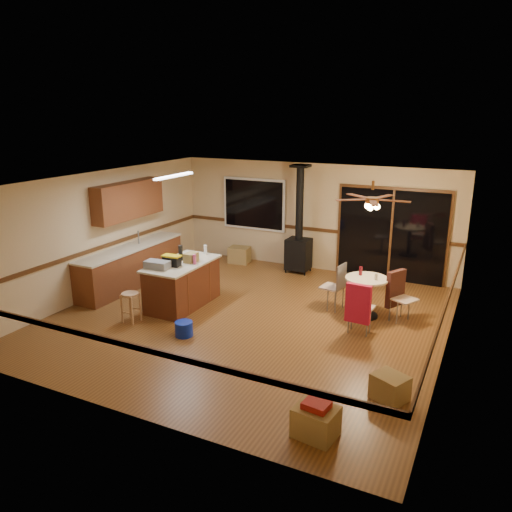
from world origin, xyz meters
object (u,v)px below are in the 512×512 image
Objects in this scene: kitchen_island at (182,284)px; blue_bucket at (184,329)px; box_corner_a at (316,422)px; dining_table at (366,290)px; chair_right at (397,289)px; chair_near at (359,303)px; toolbox_black at (172,261)px; bar_stool at (131,307)px; toolbox_grey at (157,265)px; box_under_window at (239,255)px; wood_stove at (299,243)px; chair_left at (337,281)px; box_corner_b at (390,387)px.

blue_bucket is at bearing -55.35° from kitchen_island.
dining_table is at bearing 95.66° from box_corner_a.
chair_right is (0.54, 0.14, 0.07)m from dining_table.
dining_table is 0.89m from chair_near.
bar_stool is (-0.35, -0.86, -0.71)m from toolbox_black.
toolbox_grey reaches higher than dining_table.
wood_stove is at bearing -1.74° from box_under_window.
chair_right is (0.45, 1.02, 0.00)m from chair_near.
toolbox_grey is 0.91× the size of chair_left.
wood_stove is 2.95m from dining_table.
box_corner_a is (4.19, -5.94, -0.02)m from box_under_window.
chair_right is 4.04m from box_corner_a.
kitchen_island is at bearing -158.44° from chair_left.
dining_table is at bearing -42.90° from wood_stove.
wood_stove is 3.28m from chair_right.
wood_stove is 3.66m from chair_near.
kitchen_island is at bearing 143.54° from box_corner_a.
chair_right is (4.00, 1.18, 0.14)m from kitchen_island.
wood_stove reaches higher than dining_table.
chair_left reaches higher than blue_bucket.
box_under_window is 6.77m from box_corner_b.
chair_near is (3.54, 0.16, 0.14)m from kitchen_island.
toolbox_grey is (-1.50, -3.57, 0.24)m from wood_stove.
toolbox_black is at bearing 132.84° from blue_bucket.
toolbox_black is 4.31m from chair_right.
chair_left and chair_right have the same top height.
kitchen_island is 3.37× the size of box_corner_a.
box_under_window is (0.04, 4.22, -0.08)m from bar_stool.
chair_left is at bearing 125.23° from chair_near.
toolbox_grey is 0.67× the size of chair_right.
dining_table reaches higher than box_corner_b.
box_under_window is at bearing 89.43° from bar_stool.
wood_stove is at bearing 83.70° from blue_bucket.
chair_left is at bearing -50.88° from wood_stove.
chair_near is (2.71, 1.36, 0.47)m from blue_bucket.
chair_near is (3.59, 0.42, -0.40)m from toolbox_black.
blue_bucket is at bearing -139.45° from dining_table.
box_under_window is at bearing 142.98° from chair_near.
toolbox_grey is 1.40× the size of toolbox_black.
box_corner_b is (0.64, 1.20, -0.01)m from box_corner_a.
dining_table is at bearing 29.40° from bar_stool.
blue_bucket is 3.13m from chair_left.
toolbox_black is 0.67× the size of box_corner_a.
wood_stove is (1.30, 3.05, 0.28)m from kitchen_island.
kitchen_island is 1.20m from bar_stool.
toolbox_black reaches higher than box_under_window.
chair_near reaches higher than box_under_window.
dining_table reaches higher than box_corner_a.
box_corner_a is at bearing -118.02° from box_corner_b.
chair_right is 1.40× the size of box_corner_a.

